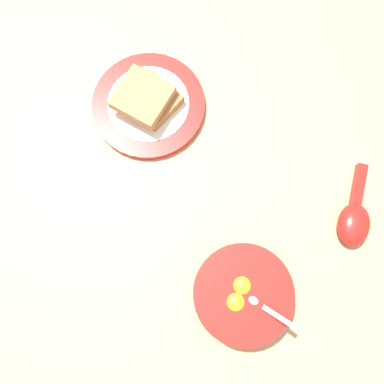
{
  "coord_description": "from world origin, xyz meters",
  "views": [
    {
      "loc": [
        -0.02,
        0.04,
        0.63
      ],
      "look_at": [
        0.05,
        -0.08,
        0.02
      ],
      "focal_mm": 35.0,
      "sensor_mm": 36.0,
      "label": 1
    }
  ],
  "objects_px": {
    "toast_sandwich": "(147,98)",
    "soup_spoon": "(354,219)",
    "egg_bowl": "(242,293)",
    "toast_plate": "(149,105)"
  },
  "relations": [
    {
      "from": "toast_plate",
      "to": "soup_spoon",
      "type": "height_order",
      "value": "soup_spoon"
    },
    {
      "from": "egg_bowl",
      "to": "toast_sandwich",
      "type": "distance_m",
      "value": 0.36
    },
    {
      "from": "egg_bowl",
      "to": "soup_spoon",
      "type": "height_order",
      "value": "egg_bowl"
    },
    {
      "from": "soup_spoon",
      "to": "egg_bowl",
      "type": "bearing_deg",
      "value": 59.46
    },
    {
      "from": "toast_plate",
      "to": "soup_spoon",
      "type": "distance_m",
      "value": 0.41
    },
    {
      "from": "toast_sandwich",
      "to": "toast_plate",
      "type": "bearing_deg",
      "value": 14.69
    },
    {
      "from": "egg_bowl",
      "to": "toast_sandwich",
      "type": "xyz_separation_m",
      "value": [
        0.29,
        -0.22,
        0.01
      ]
    },
    {
      "from": "toast_plate",
      "to": "soup_spoon",
      "type": "bearing_deg",
      "value": 176.72
    },
    {
      "from": "toast_sandwich",
      "to": "soup_spoon",
      "type": "distance_m",
      "value": 0.41
    },
    {
      "from": "toast_plate",
      "to": "toast_sandwich",
      "type": "bearing_deg",
      "value": -165.31
    }
  ]
}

